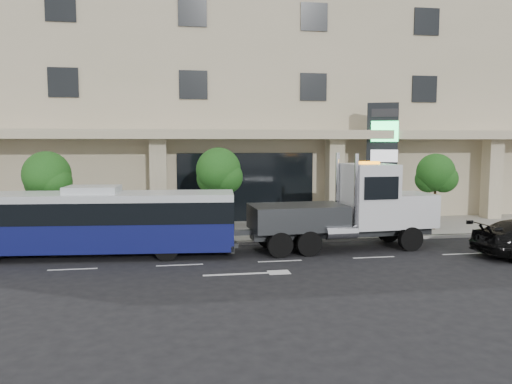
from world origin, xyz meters
TOP-DOWN VIEW (x-y plane):
  - ground at (0.00, 0.00)m, footprint 120.00×120.00m
  - sidewalk at (0.00, 5.00)m, footprint 120.00×6.00m
  - curb at (0.00, 2.00)m, footprint 120.00×0.30m
  - convention_center at (-0.00, 15.42)m, footprint 60.00×17.60m
  - tree_left at (-9.97, 3.59)m, footprint 2.27×2.20m
  - tree_mid at (-1.97, 3.59)m, footprint 2.28×2.20m
  - tree_right at (9.53, 3.59)m, footprint 2.10×2.00m
  - city_bus at (-7.52, 0.63)m, footprint 11.88×3.51m
  - tow_truck at (3.64, 0.34)m, footprint 9.47×2.75m
  - signage_pylon at (7.48, 5.94)m, footprint 1.79×1.22m

SIDE VIEW (x-z plane):
  - ground at x=0.00m, z-range 0.00..0.00m
  - sidewalk at x=0.00m, z-range 0.00..0.15m
  - curb at x=0.00m, z-range 0.00..0.15m
  - city_bus at x=-7.52m, z-range 0.03..2.99m
  - tow_truck at x=3.64m, z-range -0.38..3.92m
  - tree_right at x=9.53m, z-range 1.01..5.06m
  - tree_left at x=-9.97m, z-range 1.00..5.22m
  - tree_mid at x=-1.97m, z-range 1.07..5.45m
  - signage_pylon at x=7.48m, z-range 0.20..7.02m
  - convention_center at x=0.00m, z-range -0.03..19.97m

